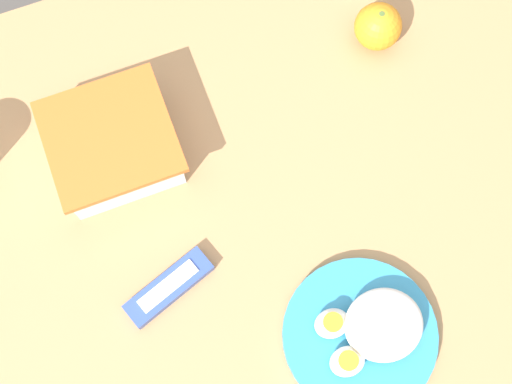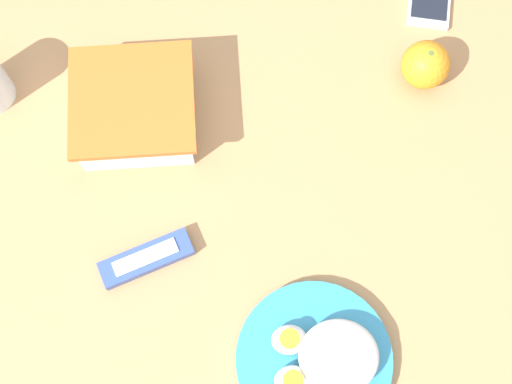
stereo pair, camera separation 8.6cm
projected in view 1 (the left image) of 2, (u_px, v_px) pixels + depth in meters
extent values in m
plane|color=#4C4742|center=(239.00, 301.00, 1.70)|extent=(10.00, 10.00, 0.00)
cube|color=#AD7F51|center=(228.00, 227.00, 1.03)|extent=(1.19, 0.89, 0.03)
cylinder|color=#936C45|center=(407.00, 18.00, 1.54)|extent=(0.05, 0.05, 0.69)
cube|color=white|center=(114.00, 146.00, 1.02)|extent=(0.16, 0.16, 0.06)
cube|color=beige|center=(116.00, 150.00, 1.03)|extent=(0.15, 0.14, 0.03)
cube|color=orange|center=(109.00, 137.00, 0.98)|extent=(0.18, 0.17, 0.01)
ellipsoid|color=gray|center=(85.00, 158.00, 1.02)|extent=(0.06, 0.05, 0.03)
ellipsoid|color=gray|center=(116.00, 151.00, 1.02)|extent=(0.07, 0.06, 0.02)
ellipsoid|color=gray|center=(145.00, 141.00, 1.02)|extent=(0.06, 0.05, 0.03)
sphere|color=orange|center=(378.00, 26.00, 1.07)|extent=(0.07, 0.07, 0.07)
cylinder|color=#4C662D|center=(382.00, 14.00, 1.04)|extent=(0.01, 0.01, 0.00)
cylinder|color=teal|center=(360.00, 335.00, 0.96)|extent=(0.21, 0.21, 0.02)
ellipsoid|color=white|center=(384.00, 325.00, 0.94)|extent=(0.11, 0.10, 0.04)
ellipsoid|color=white|center=(347.00, 361.00, 0.93)|extent=(0.05, 0.04, 0.02)
cylinder|color=#F4A823|center=(349.00, 361.00, 0.92)|extent=(0.03, 0.03, 0.01)
ellipsoid|color=white|center=(332.00, 323.00, 0.94)|extent=(0.05, 0.04, 0.02)
cylinder|color=#F4A823|center=(333.00, 322.00, 0.93)|extent=(0.03, 0.03, 0.01)
cube|color=#334C9E|center=(169.00, 287.00, 0.98)|extent=(0.14, 0.08, 0.02)
cube|color=white|center=(168.00, 286.00, 0.97)|extent=(0.09, 0.05, 0.00)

